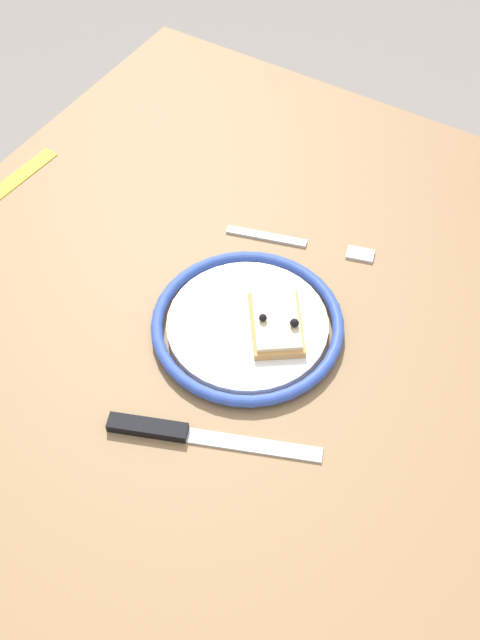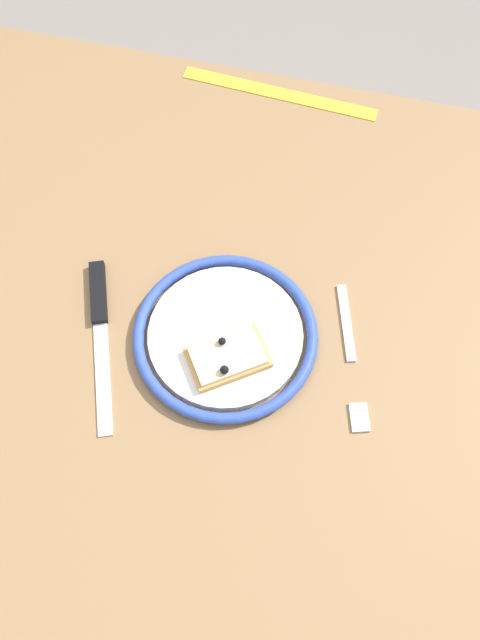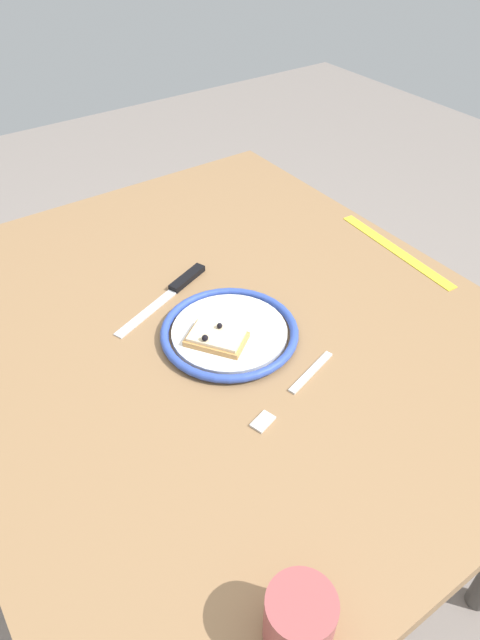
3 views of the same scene
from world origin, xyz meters
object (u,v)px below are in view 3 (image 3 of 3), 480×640
at_px(fork, 294,390).
at_px(measuring_tape, 396,250).
at_px(cup, 299,619).
at_px(dining_table, 218,355).
at_px(pizza_slice_near, 216,338).
at_px(knife, 177,287).
at_px(plate, 229,332).

relative_size(fork, measuring_tape, 0.63).
bearing_deg(cup, dining_table, -23.66).
height_order(pizza_slice_near, fork, pizza_slice_near).
relative_size(dining_table, pizza_slice_near, 9.63).
xyz_separation_m(cup, measuring_tape, (0.46, -0.64, -0.04)).
bearing_deg(cup, knife, -18.14).
bearing_deg(plate, knife, 2.83).
bearing_deg(cup, measuring_tape, -54.33).
bearing_deg(dining_table, plate, 172.49).
distance_m(dining_table, cup, 0.54).
relative_size(cup, measuring_tape, 0.25).
height_order(dining_table, fork, fork).
distance_m(knife, measuring_tape, 0.46).
height_order(knife, fork, knife).
relative_size(pizza_slice_near, fork, 0.58).
xyz_separation_m(dining_table, pizza_slice_near, (-0.06, 0.04, 0.11)).
relative_size(plate, fork, 1.19).
bearing_deg(pizza_slice_near, fork, -163.02).
height_order(pizza_slice_near, cup, cup).
distance_m(plate, pizza_slice_near, 0.04).
bearing_deg(plate, measuring_tape, -86.98).
distance_m(knife, cup, 0.63).
height_order(knife, cup, cup).
height_order(cup, measuring_tape, cup).
bearing_deg(pizza_slice_near, knife, -8.06).
bearing_deg(knife, cup, 161.86).
distance_m(dining_table, measuring_tape, 0.43).
bearing_deg(dining_table, pizza_slice_near, 146.48).
bearing_deg(plate, fork, -175.73).
xyz_separation_m(knife, fork, (-0.33, -0.02, -0.00)).
height_order(plate, cup, cup).
bearing_deg(pizza_slice_near, measuring_tape, -85.79).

